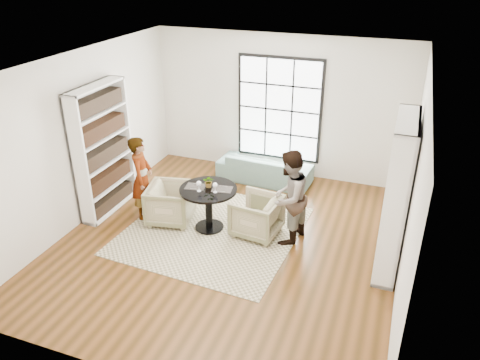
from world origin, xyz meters
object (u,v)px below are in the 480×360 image
at_px(sofa, 265,168).
at_px(wine_glass_right, 215,185).
at_px(person_left, 142,178).
at_px(wine_glass_left, 199,184).
at_px(pedestal_table, 209,200).
at_px(armchair_left, 171,204).
at_px(person_right, 289,198).
at_px(armchair_right, 257,216).
at_px(flower_centerpiece, 209,182).

relative_size(sofa, wine_glass_right, 10.82).
height_order(sofa, person_left, person_left).
bearing_deg(wine_glass_left, pedestal_table, 52.26).
relative_size(armchair_left, wine_glass_left, 4.16).
bearing_deg(wine_glass_right, pedestal_table, 152.84).
bearing_deg(person_right, person_left, -74.09).
bearing_deg(armchair_right, person_left, -80.07).
xyz_separation_m(armchair_right, person_right, (0.55, -0.00, 0.46)).
xyz_separation_m(pedestal_table, wine_glass_left, (-0.11, -0.14, 0.36)).
xyz_separation_m(pedestal_table, person_left, (-1.30, -0.01, 0.21)).
relative_size(armchair_right, person_left, 0.50).
distance_m(sofa, wine_glass_right, 2.35).
bearing_deg(pedestal_table, sofa, 80.93).
bearing_deg(wine_glass_right, sofa, 85.47).
relative_size(person_left, wine_glass_left, 8.20).
relative_size(armchair_right, person_right, 0.48).
relative_size(pedestal_table, wine_glass_left, 5.22).
relative_size(armchair_right, wine_glass_right, 4.29).
xyz_separation_m(armchair_left, flower_centerpiece, (0.74, 0.07, 0.54)).
bearing_deg(armchair_left, pedestal_table, -100.97).
bearing_deg(flower_centerpiece, sofa, 80.47).
bearing_deg(sofa, flower_centerpiece, 84.19).
relative_size(pedestal_table, armchair_left, 1.25).
bearing_deg(armchair_left, wine_glass_right, -106.48).
distance_m(armchair_left, flower_centerpiece, 0.92).
xyz_separation_m(sofa, person_left, (-1.64, -2.18, 0.49)).
relative_size(sofa, wine_glass_left, 10.33).
bearing_deg(armchair_right, sofa, -159.96).
distance_m(pedestal_table, wine_glass_left, 0.40).
height_order(armchair_right, person_left, person_left).
bearing_deg(person_left, person_right, -104.56).
xyz_separation_m(armchair_left, person_left, (-0.55, 0.00, 0.42)).
xyz_separation_m(armchair_left, person_right, (2.14, 0.13, 0.46)).
height_order(person_right, wine_glass_left, person_right).
height_order(armchair_left, wine_glass_right, wine_glass_right).
bearing_deg(sofa, pedestal_table, 84.65).
bearing_deg(pedestal_table, flower_centerpiece, 98.17).
xyz_separation_m(sofa, armchair_right, (0.49, -2.05, 0.07)).
bearing_deg(wine_glass_left, armchair_right, 15.20).
xyz_separation_m(wine_glass_right, flower_centerpiece, (-0.18, 0.14, -0.02)).
bearing_deg(wine_glass_left, armchair_left, 168.57).
relative_size(sofa, person_right, 1.21).
distance_m(armchair_right, flower_centerpiece, 1.01).
relative_size(person_right, wine_glass_right, 8.95).
height_order(sofa, wine_glass_right, wine_glass_right).
bearing_deg(flower_centerpiece, armchair_right, 4.19).
xyz_separation_m(wine_glass_left, wine_glass_right, (0.27, 0.05, -0.01)).
distance_m(pedestal_table, armchair_right, 0.88).
bearing_deg(sofa, armchair_left, 67.11).
distance_m(armchair_left, person_right, 2.19).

